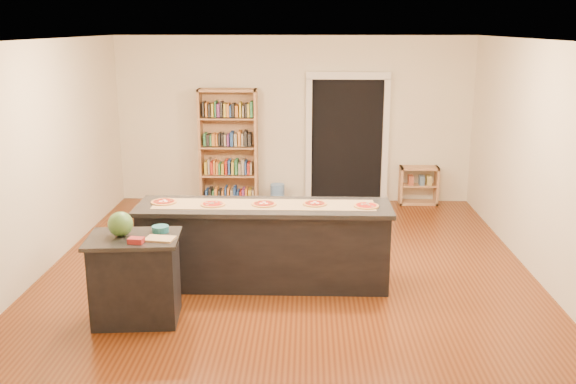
{
  "coord_description": "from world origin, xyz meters",
  "views": [
    {
      "loc": [
        0.24,
        -7.32,
        2.97
      ],
      "look_at": [
        0.0,
        0.2,
        1.0
      ],
      "focal_mm": 40.0,
      "sensor_mm": 36.0,
      "label": 1
    }
  ],
  "objects_px": {
    "kitchen_island": "(264,244)",
    "waste_bin": "(277,194)",
    "bookshelf": "(229,147)",
    "low_shelf": "(418,185)",
    "watermelon": "(120,224)",
    "side_counter": "(136,278)"
  },
  "relations": [
    {
      "from": "kitchen_island",
      "to": "low_shelf",
      "type": "height_order",
      "value": "kitchen_island"
    },
    {
      "from": "kitchen_island",
      "to": "watermelon",
      "type": "distance_m",
      "value": 1.77
    },
    {
      "from": "bookshelf",
      "to": "waste_bin",
      "type": "height_order",
      "value": "bookshelf"
    },
    {
      "from": "bookshelf",
      "to": "waste_bin",
      "type": "bearing_deg",
      "value": -4.67
    },
    {
      "from": "kitchen_island",
      "to": "waste_bin",
      "type": "bearing_deg",
      "value": 90.24
    },
    {
      "from": "side_counter",
      "to": "waste_bin",
      "type": "relative_size",
      "value": 2.63
    },
    {
      "from": "kitchen_island",
      "to": "low_shelf",
      "type": "distance_m",
      "value": 4.3
    },
    {
      "from": "kitchen_island",
      "to": "waste_bin",
      "type": "height_order",
      "value": "kitchen_island"
    },
    {
      "from": "bookshelf",
      "to": "watermelon",
      "type": "distance_m",
      "value": 4.55
    },
    {
      "from": "kitchen_island",
      "to": "side_counter",
      "type": "relative_size",
      "value": 3.2
    },
    {
      "from": "kitchen_island",
      "to": "low_shelf",
      "type": "bearing_deg",
      "value": 56.29
    },
    {
      "from": "kitchen_island",
      "to": "watermelon",
      "type": "height_order",
      "value": "watermelon"
    },
    {
      "from": "low_shelf",
      "to": "watermelon",
      "type": "distance_m",
      "value": 5.94
    },
    {
      "from": "kitchen_island",
      "to": "watermelon",
      "type": "bearing_deg",
      "value": -144.64
    },
    {
      "from": "side_counter",
      "to": "bookshelf",
      "type": "bearing_deg",
      "value": 79.85
    },
    {
      "from": "bookshelf",
      "to": "watermelon",
      "type": "relative_size",
      "value": 7.75
    },
    {
      "from": "waste_bin",
      "to": "watermelon",
      "type": "bearing_deg",
      "value": -107.06
    },
    {
      "from": "bookshelf",
      "to": "low_shelf",
      "type": "height_order",
      "value": "bookshelf"
    },
    {
      "from": "kitchen_island",
      "to": "watermelon",
      "type": "relative_size",
      "value": 11.66
    },
    {
      "from": "side_counter",
      "to": "watermelon",
      "type": "relative_size",
      "value": 3.65
    },
    {
      "from": "side_counter",
      "to": "waste_bin",
      "type": "distance_m",
      "value": 4.65
    },
    {
      "from": "kitchen_island",
      "to": "bookshelf",
      "type": "distance_m",
      "value": 3.67
    }
  ]
}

